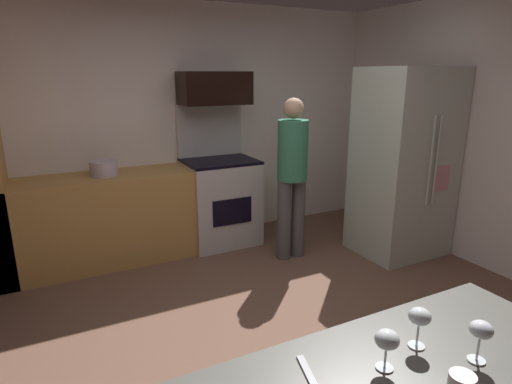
{
  "coord_description": "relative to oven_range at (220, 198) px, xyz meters",
  "views": [
    {
      "loc": [
        -1.26,
        -2.25,
        1.85
      ],
      "look_at": [
        0.03,
        0.3,
        1.05
      ],
      "focal_mm": 29.6,
      "sensor_mm": 36.0,
      "label": 1
    }
  ],
  "objects": [
    {
      "name": "wine_glass_far",
      "position": [
        -0.77,
        -3.35,
        0.49
      ],
      "size": [
        0.08,
        0.08,
        0.14
      ],
      "color": "silver",
      "rests_on": "counter_island"
    },
    {
      "name": "oven_range",
      "position": [
        0.0,
        0.0,
        0.0
      ],
      "size": [
        0.76,
        0.65,
        1.53
      ],
      "color": "#BDB7B7",
      "rests_on": "ground"
    },
    {
      "name": "lower_cabinet_run",
      "position": [
        -1.33,
        0.01,
        -0.07
      ],
      "size": [
        2.4,
        0.6,
        0.9
      ],
      "primitive_type": "cube",
      "color": "#B38243",
      "rests_on": "ground"
    },
    {
      "name": "person_cook",
      "position": [
        0.49,
        -0.73,
        0.4
      ],
      "size": [
        0.31,
        0.3,
        1.64
      ],
      "color": "#4F4F4F",
      "rests_on": "ground"
    },
    {
      "name": "wine_glass_mid",
      "position": [
        -0.46,
        -3.46,
        0.5
      ],
      "size": [
        0.08,
        0.08,
        0.15
      ],
      "color": "silver",
      "rests_on": "counter_island"
    },
    {
      "name": "knife_chef",
      "position": [
        -1.02,
        -3.3,
        0.39
      ],
      "size": [
        0.09,
        0.27,
        0.01
      ],
      "primitive_type": "cube",
      "rotation": [
        0.0,
        0.0,
        4.46
      ],
      "color": "#B7BABF",
      "rests_on": "counter_island"
    },
    {
      "name": "wall_back",
      "position": [
        -0.43,
        0.37,
        0.78
      ],
      "size": [
        5.2,
        0.12,
        2.6
      ],
      "primitive_type": "cube",
      "color": "silver",
      "rests_on": "ground"
    },
    {
      "name": "refrigerator",
      "position": [
        1.6,
        -1.11,
        0.44
      ],
      "size": [
        0.88,
        0.75,
        1.92
      ],
      "color": "beige",
      "rests_on": "ground"
    },
    {
      "name": "wine_glass_near",
      "position": [
        -0.58,
        -3.31,
        0.5
      ],
      "size": [
        0.08,
        0.08,
        0.15
      ],
      "color": "silver",
      "rests_on": "counter_island"
    },
    {
      "name": "ground_plane",
      "position": [
        -0.43,
        -1.97,
        -0.53
      ],
      "size": [
        5.2,
        4.8,
        0.02
      ],
      "primitive_type": "cube",
      "color": "brown"
    },
    {
      "name": "microwave",
      "position": [
        -0.0,
        0.09,
        1.19
      ],
      "size": [
        0.74,
        0.38,
        0.34
      ],
      "primitive_type": "cube",
      "color": "black",
      "rests_on": "oven_range"
    },
    {
      "name": "stock_pot",
      "position": [
        -1.2,
        0.01,
        0.46
      ],
      "size": [
        0.26,
        0.26,
        0.14
      ],
      "primitive_type": "cylinder",
      "color": "#C0B0C3",
      "rests_on": "lower_cabinet_run"
    }
  ]
}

